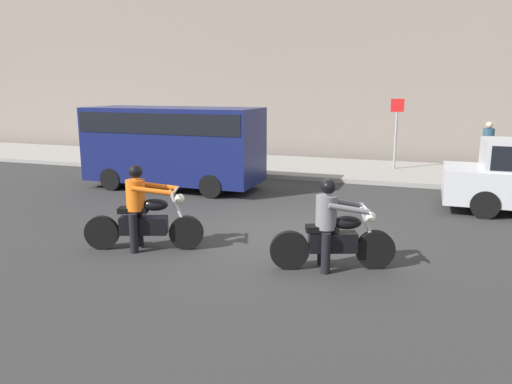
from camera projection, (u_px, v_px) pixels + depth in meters
name	position (u px, v px, depth m)	size (l,w,h in m)	color
ground_plane	(283.00, 234.00, 10.01)	(80.00, 80.00, 0.00)	#2C2C2C
sidewalk_slab	(347.00, 170.00, 17.37)	(40.00, 4.40, 0.14)	gray
building_facade	(365.00, 31.00, 19.47)	(40.00, 1.40, 10.15)	slate
motorcycle_with_rider_orange_stripe	(143.00, 215.00, 8.96)	(2.09, 0.95, 1.57)	black
motorcycle_with_rider_gray	(332.00, 232.00, 7.99)	(1.96, 0.93, 1.50)	black
parked_van_navy	(173.00, 142.00, 14.30)	(5.08, 1.96, 2.35)	#11194C
street_sign_post	(396.00, 126.00, 16.84)	(0.44, 0.08, 2.42)	gray
pedestrian_bystander	(488.00, 145.00, 15.49)	(0.34, 0.34, 1.72)	black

